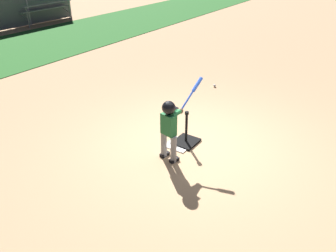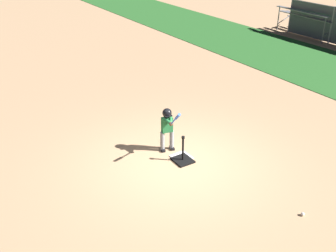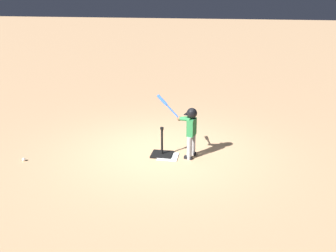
# 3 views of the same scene
# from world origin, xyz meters

# --- Properties ---
(ground_plane) EXTENTS (90.00, 90.00, 0.00)m
(ground_plane) POSITION_xyz_m (0.00, 0.00, 0.00)
(ground_plane) COLOR tan
(home_plate) EXTENTS (0.45, 0.45, 0.02)m
(home_plate) POSITION_xyz_m (-0.17, 0.24, 0.01)
(home_plate) COLOR white
(home_plate) RESTS_ON ground_plane
(batting_tee) EXTENTS (0.47, 0.43, 0.67)m
(batting_tee) POSITION_xyz_m (-0.02, 0.17, 0.08)
(batting_tee) COLOR black
(batting_tee) RESTS_ON ground_plane
(batter_child) EXTENTS (0.92, 0.39, 1.36)m
(batter_child) POSITION_xyz_m (-0.64, 0.13, 0.72)
(batter_child) COLOR gray
(batter_child) RESTS_ON ground_plane
(baseball) EXTENTS (0.07, 0.07, 0.07)m
(baseball) POSITION_xyz_m (2.87, 1.02, 0.04)
(baseball) COLOR white
(baseball) RESTS_ON ground_plane
(bleachers_center) EXTENTS (2.72, 1.81, 0.98)m
(bleachers_center) POSITION_xyz_m (5.83, 12.28, 0.48)
(bleachers_center) COLOR gray
(bleachers_center) RESTS_ON ground_plane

